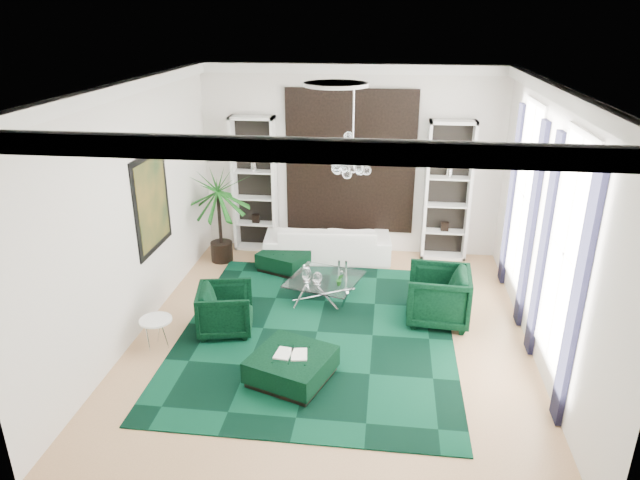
# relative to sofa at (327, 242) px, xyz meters

# --- Properties ---
(floor) EXTENTS (6.00, 7.00, 0.02)m
(floor) POSITION_rel_sofa_xyz_m (0.39, -2.92, -0.38)
(floor) COLOR tan
(floor) RESTS_ON ground
(ceiling) EXTENTS (6.00, 7.00, 0.02)m
(ceiling) POSITION_rel_sofa_xyz_m (0.39, -2.92, 3.44)
(ceiling) COLOR white
(ceiling) RESTS_ON ground
(wall_back) EXTENTS (6.00, 0.02, 3.80)m
(wall_back) POSITION_rel_sofa_xyz_m (0.39, 0.59, 1.53)
(wall_back) COLOR silver
(wall_back) RESTS_ON ground
(wall_front) EXTENTS (6.00, 0.02, 3.80)m
(wall_front) POSITION_rel_sofa_xyz_m (0.39, -6.43, 1.53)
(wall_front) COLOR silver
(wall_front) RESTS_ON ground
(wall_left) EXTENTS (0.02, 7.00, 3.80)m
(wall_left) POSITION_rel_sofa_xyz_m (-2.62, -2.92, 1.53)
(wall_left) COLOR silver
(wall_left) RESTS_ON ground
(wall_right) EXTENTS (0.02, 7.00, 3.80)m
(wall_right) POSITION_rel_sofa_xyz_m (3.40, -2.92, 1.53)
(wall_right) COLOR silver
(wall_right) RESTS_ON ground
(crown_molding) EXTENTS (6.00, 7.00, 0.18)m
(crown_molding) POSITION_rel_sofa_xyz_m (0.39, -2.92, 3.33)
(crown_molding) COLOR white
(crown_molding) RESTS_ON ceiling
(ceiling_medallion) EXTENTS (0.90, 0.90, 0.05)m
(ceiling_medallion) POSITION_rel_sofa_xyz_m (0.39, -2.62, 3.40)
(ceiling_medallion) COLOR white
(ceiling_medallion) RESTS_ON ceiling
(tapestry) EXTENTS (2.50, 0.06, 2.80)m
(tapestry) POSITION_rel_sofa_xyz_m (0.39, 0.54, 1.53)
(tapestry) COLOR black
(tapestry) RESTS_ON wall_back
(shelving_left) EXTENTS (0.90, 0.38, 2.80)m
(shelving_left) POSITION_rel_sofa_xyz_m (-1.56, 0.39, 1.03)
(shelving_left) COLOR white
(shelving_left) RESTS_ON floor
(shelving_right) EXTENTS (0.90, 0.38, 2.80)m
(shelving_right) POSITION_rel_sofa_xyz_m (2.34, 0.39, 1.03)
(shelving_right) COLOR white
(shelving_right) RESTS_ON floor
(painting) EXTENTS (0.04, 1.30, 1.60)m
(painting) POSITION_rel_sofa_xyz_m (-2.58, -2.32, 1.48)
(painting) COLOR black
(painting) RESTS_ON wall_left
(window_near) EXTENTS (0.03, 1.10, 2.90)m
(window_near) POSITION_rel_sofa_xyz_m (3.38, -3.82, 1.53)
(window_near) COLOR white
(window_near) RESTS_ON wall_right
(curtain_near_a) EXTENTS (0.07, 0.30, 3.25)m
(curtain_near_a) POSITION_rel_sofa_xyz_m (3.35, -4.60, 1.28)
(curtain_near_a) COLOR black
(curtain_near_a) RESTS_ON floor
(curtain_near_b) EXTENTS (0.07, 0.30, 3.25)m
(curtain_near_b) POSITION_rel_sofa_xyz_m (3.35, -3.04, 1.28)
(curtain_near_b) COLOR black
(curtain_near_b) RESTS_ON floor
(window_far) EXTENTS (0.03, 1.10, 2.90)m
(window_far) POSITION_rel_sofa_xyz_m (3.38, -1.42, 1.53)
(window_far) COLOR white
(window_far) RESTS_ON wall_right
(curtain_far_a) EXTENTS (0.07, 0.30, 3.25)m
(curtain_far_a) POSITION_rel_sofa_xyz_m (3.35, -2.20, 1.28)
(curtain_far_a) COLOR black
(curtain_far_a) RESTS_ON floor
(curtain_far_b) EXTENTS (0.07, 0.30, 3.25)m
(curtain_far_b) POSITION_rel_sofa_xyz_m (3.35, -0.64, 1.28)
(curtain_far_b) COLOR black
(curtain_far_b) RESTS_ON floor
(rug) EXTENTS (4.20, 5.00, 0.02)m
(rug) POSITION_rel_sofa_xyz_m (0.17, -2.92, -0.36)
(rug) COLOR black
(rug) RESTS_ON floor
(sofa) EXTENTS (2.59, 1.20, 0.73)m
(sofa) POSITION_rel_sofa_xyz_m (0.00, 0.00, 0.00)
(sofa) COLOR white
(sofa) RESTS_ON floor
(armchair_left) EXTENTS (0.98, 0.96, 0.76)m
(armchair_left) POSITION_rel_sofa_xyz_m (-1.26, -3.04, 0.01)
(armchair_left) COLOR black
(armchair_left) RESTS_ON floor
(armchair_right) EXTENTS (1.05, 1.02, 0.90)m
(armchair_right) POSITION_rel_sofa_xyz_m (2.04, -2.30, 0.08)
(armchair_right) COLOR black
(armchair_right) RESTS_ON floor
(coffee_table) EXTENTS (1.41, 1.41, 0.39)m
(coffee_table) POSITION_rel_sofa_xyz_m (0.14, -1.76, -0.17)
(coffee_table) COLOR white
(coffee_table) RESTS_ON floor
(ottoman_side) EXTENTS (1.11, 1.11, 0.38)m
(ottoman_side) POSITION_rel_sofa_xyz_m (-0.76, -0.61, -0.18)
(ottoman_side) COLOR black
(ottoman_side) RESTS_ON floor
(ottoman_front) EXTENTS (1.27, 1.27, 0.40)m
(ottoman_front) POSITION_rel_sofa_xyz_m (-0.03, -4.18, -0.17)
(ottoman_front) COLOR black
(ottoman_front) RESTS_ON floor
(book) EXTENTS (0.44, 0.30, 0.03)m
(book) POSITION_rel_sofa_xyz_m (-0.03, -4.18, 0.05)
(book) COLOR white
(book) RESTS_ON ottoman_front
(side_table) EXTENTS (0.62, 0.62, 0.46)m
(side_table) POSITION_rel_sofa_xyz_m (-2.16, -3.62, -0.14)
(side_table) COLOR white
(side_table) RESTS_ON floor
(palm) EXTENTS (1.89, 1.89, 2.38)m
(palm) POSITION_rel_sofa_xyz_m (-2.11, -0.36, 0.82)
(palm) COLOR #145115
(palm) RESTS_ON floor
(chandelier) EXTENTS (0.90, 0.90, 0.71)m
(chandelier) POSITION_rel_sofa_xyz_m (0.66, -2.87, 2.48)
(chandelier) COLOR white
(chandelier) RESTS_ON ceiling
(table_plant) EXTENTS (0.12, 0.10, 0.21)m
(table_plant) POSITION_rel_sofa_xyz_m (0.43, -2.00, 0.13)
(table_plant) COLOR #145115
(table_plant) RESTS_ON coffee_table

